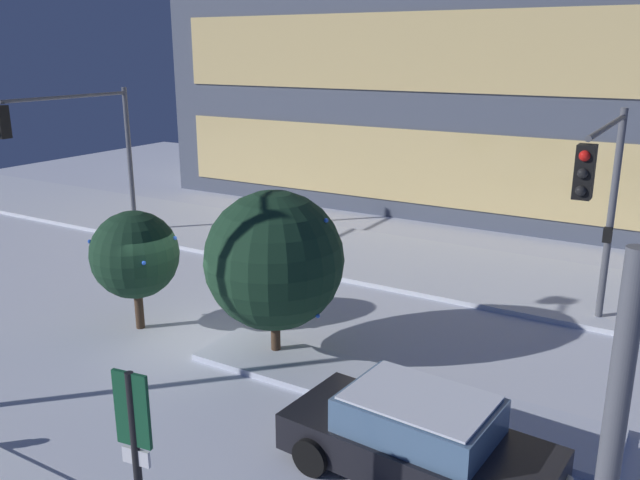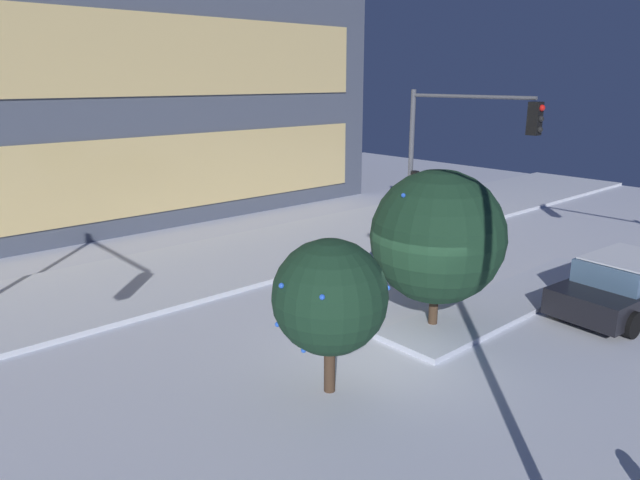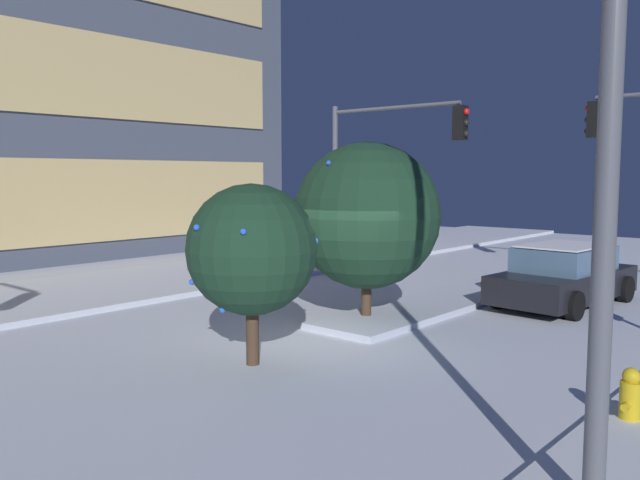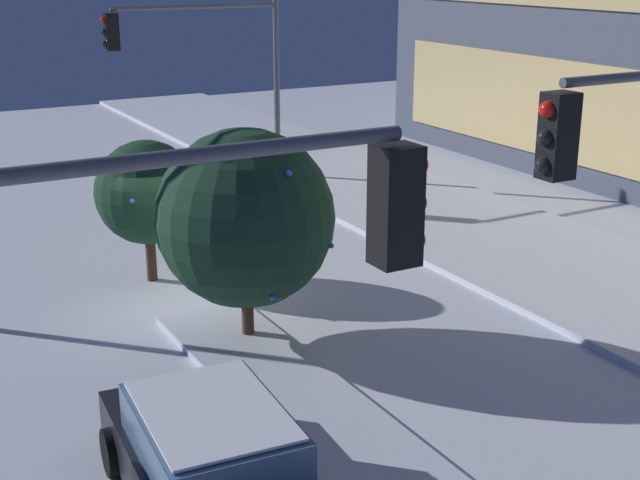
# 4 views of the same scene
# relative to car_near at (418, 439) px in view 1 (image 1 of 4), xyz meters

# --- Properties ---
(ground) EXTENTS (52.00, 52.00, 0.00)m
(ground) POSITION_rel_car_near_xyz_m (-6.67, 2.28, -0.71)
(ground) COLOR silver
(curb_strip_far) EXTENTS (52.00, 5.20, 0.14)m
(curb_strip_far) POSITION_rel_car_near_xyz_m (-6.67, 10.34, -0.64)
(curb_strip_far) COLOR silver
(curb_strip_far) RESTS_ON ground
(median_strip) EXTENTS (9.00, 1.80, 0.14)m
(median_strip) POSITION_rel_car_near_xyz_m (-1.61, 2.25, -0.64)
(median_strip) COLOR silver
(median_strip) RESTS_ON ground
(car_near) EXTENTS (4.69, 2.37, 1.49)m
(car_near) POSITION_rel_car_near_xyz_m (0.00, 0.00, 0.00)
(car_near) COLOR black
(car_near) RESTS_ON ground
(traffic_light_corner_near_right) EXTENTS (0.32, 4.80, 5.53)m
(traffic_light_corner_near_right) POSITION_rel_car_near_xyz_m (3.14, -2.06, 3.13)
(traffic_light_corner_near_right) COLOR #565960
(traffic_light_corner_near_right) RESTS_ON ground
(traffic_light_corner_far_right) EXTENTS (0.32, 5.15, 5.50)m
(traffic_light_corner_far_right) POSITION_rel_car_near_xyz_m (1.52, 6.47, 3.13)
(traffic_light_corner_far_right) COLOR #565960
(traffic_light_corner_far_right) RESTS_ON ground
(traffic_light_corner_far_left) EXTENTS (0.32, 5.38, 5.51)m
(traffic_light_corner_far_left) POSITION_rel_car_near_xyz_m (-15.31, 6.28, 3.21)
(traffic_light_corner_far_left) COLOR #565960
(traffic_light_corner_far_left) RESTS_ON ground
(parking_info_sign) EXTENTS (0.55, 0.13, 2.78)m
(parking_info_sign) POSITION_rel_car_near_xyz_m (-2.70, -3.53, 1.06)
(parking_info_sign) COLOR black
(parking_info_sign) RESTS_ON ground
(decorated_tree_median) EXTENTS (2.20, 2.20, 3.06)m
(decorated_tree_median) POSITION_rel_car_near_xyz_m (-8.47, 2.08, 1.24)
(decorated_tree_median) COLOR #473323
(decorated_tree_median) RESTS_ON ground
(decorated_tree_left_of_median) EXTENTS (3.16, 3.16, 3.90)m
(decorated_tree_left_of_median) POSITION_rel_car_near_xyz_m (-4.61, 2.58, 1.60)
(decorated_tree_left_of_median) COLOR #473323
(decorated_tree_left_of_median) RESTS_ON ground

